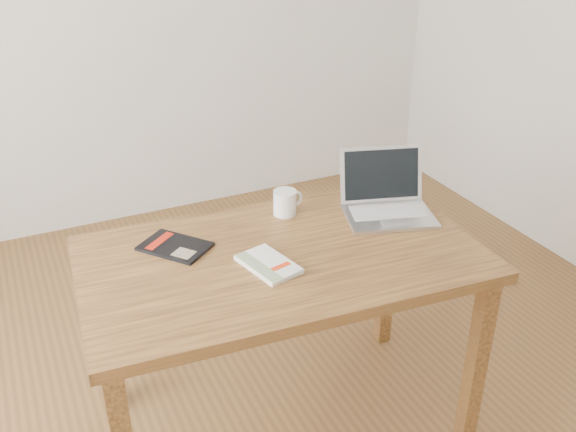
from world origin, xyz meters
name	(u,v)px	position (x,y,z in m)	size (l,w,h in m)	color
room	(229,83)	(-0.07, 0.00, 1.36)	(4.04, 4.04, 2.70)	brown
desk	(282,277)	(0.11, 0.06, 0.66)	(1.35, 0.84, 0.75)	brown
white_guidebook	(268,264)	(0.04, 0.00, 0.76)	(0.17, 0.23, 0.02)	silver
black_guidebook	(175,246)	(-0.20, 0.24, 0.76)	(0.25, 0.26, 0.01)	black
laptop	(386,201)	(0.58, 0.16, 0.80)	(0.38, 0.35, 0.22)	silver
coffee_mug	(286,202)	(0.24, 0.31, 0.80)	(0.12, 0.09, 0.09)	white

